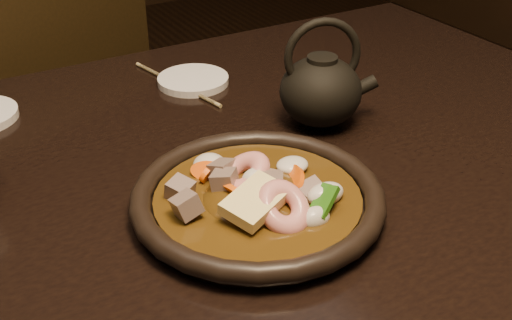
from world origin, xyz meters
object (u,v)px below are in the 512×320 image
table (136,246)px  chair (46,130)px  teapot (321,88)px  plate (258,199)px

table → chair: bearing=86.9°
chair → teapot: 0.78m
chair → teapot: size_ratio=5.77×
plate → table: bearing=139.7°
chair → plate: size_ratio=3.07×
chair → table: bearing=63.7°
plate → chair: bearing=95.9°
table → plate: plate is taller
chair → teapot: chair is taller
teapot → chair: bearing=132.4°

